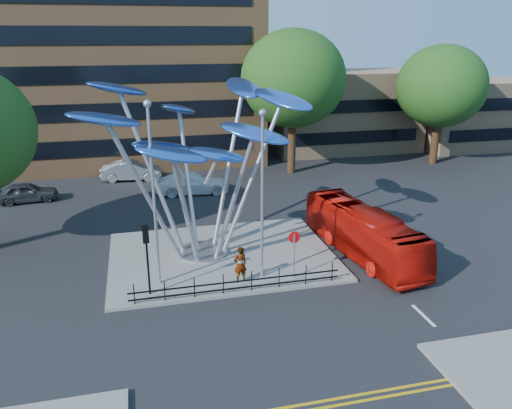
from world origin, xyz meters
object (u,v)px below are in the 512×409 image
object	(u,v)px
parked_car_mid	(131,171)
tree_right	(293,79)
leaf_sculpture	(196,132)
pedestrian	(240,264)
red_bus	(363,232)
street_lamp_left	(153,180)
street_lamp_right	(262,181)
traffic_light_island	(146,245)
parked_car_right	(192,183)
no_entry_sign_island	(294,246)
parked_car_left	(27,192)
tree_far	(441,86)

from	to	relation	value
parked_car_mid	tree_right	bearing A→B (deg)	-87.12
leaf_sculpture	pedestrian	xyz separation A→B (m)	(1.41, -3.99, -5.81)
leaf_sculpture	red_bus	world-z (taller)	leaf_sculpture
street_lamp_left	street_lamp_right	size ratio (longest dim) A/B	1.06
street_lamp_left	pedestrian	distance (m)	5.81
tree_right	traffic_light_island	size ratio (longest dim) A/B	3.54
pedestrian	parked_car_right	xyz separation A→B (m)	(-0.53, 15.31, -0.26)
traffic_light_island	parked_car_right	xyz separation A→B (m)	(3.81, 15.50, -1.81)
street_lamp_right	no_entry_sign_island	size ratio (longest dim) A/B	3.39
street_lamp_left	no_entry_sign_island	xyz separation A→B (m)	(6.50, -0.98, -3.54)
street_lamp_left	parked_car_left	size ratio (longest dim) A/B	2.09
tree_far	red_bus	distance (m)	23.98
no_entry_sign_island	parked_car_mid	xyz separation A→B (m)	(-7.69, 20.28, -1.00)
tree_far	parked_car_mid	distance (m)	28.41
street_lamp_left	pedestrian	size ratio (longest dim) A/B	4.80
traffic_light_island	parked_car_left	bearing A→B (deg)	116.57
tree_far	pedestrian	size ratio (longest dim) A/B	5.90
tree_far	red_bus	world-z (taller)	tree_far
traffic_light_island	parked_car_left	distance (m)	18.24
pedestrian	tree_right	bearing A→B (deg)	-123.97
leaf_sculpture	no_entry_sign_island	distance (m)	7.71
tree_right	red_bus	size ratio (longest dim) A/B	1.27
red_bus	parked_car_left	bearing A→B (deg)	136.92
tree_far	no_entry_sign_island	bearing A→B (deg)	-135.75
red_bus	pedestrian	size ratio (longest dim) A/B	5.20
parked_car_left	parked_car_right	size ratio (longest dim) A/B	0.76
parked_car_left	red_bus	bearing A→B (deg)	-131.90
parked_car_left	tree_far	bearing A→B (deg)	-90.84
tree_far	no_entry_sign_island	xyz separation A→B (m)	(-20.00, -19.48, -5.29)
no_entry_sign_island	red_bus	size ratio (longest dim) A/B	0.26
no_entry_sign_island	parked_car_mid	bearing A→B (deg)	110.77
parked_car_right	traffic_light_island	bearing A→B (deg)	169.60
tree_right	red_bus	bearing A→B (deg)	-94.59
street_lamp_right	parked_car_right	size ratio (longest dim) A/B	1.49
parked_car_left	street_lamp_right	bearing A→B (deg)	-145.29
tree_right	street_lamp_left	bearing A→B (deg)	-124.05
tree_far	parked_car_left	xyz separation A→B (m)	(-35.11, -3.28, -6.39)
street_lamp_right	parked_car_right	bearing A→B (deg)	96.43
tree_right	parked_car_mid	size ratio (longest dim) A/B	2.46
street_lamp_left	parked_car_right	xyz separation A→B (m)	(3.31, 14.50, -4.55)
red_bus	traffic_light_island	bearing A→B (deg)	-177.35
tree_right	no_entry_sign_island	distance (m)	21.31
tree_right	leaf_sculpture	bearing A→B (deg)	-123.31
street_lamp_right	traffic_light_island	world-z (taller)	street_lamp_right
red_bus	parked_car_left	distance (m)	24.29
tree_far	street_lamp_right	xyz separation A→B (m)	(-21.50, -19.00, -2.01)
tree_right	street_lamp_right	size ratio (longest dim) A/B	1.46
leaf_sculpture	pedestrian	size ratio (longest dim) A/B	6.94
street_lamp_left	parked_car_right	distance (m)	15.55
street_lamp_right	traffic_light_island	distance (m)	6.05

